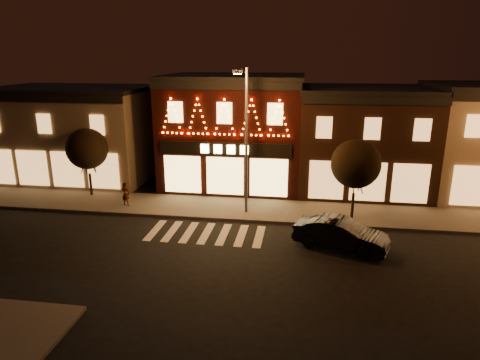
# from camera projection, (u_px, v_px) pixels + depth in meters

# --- Properties ---
(ground) EXTENTS (120.00, 120.00, 0.00)m
(ground) POSITION_uv_depth(u_px,v_px,m) (187.00, 267.00, 20.08)
(ground) COLOR black
(ground) RESTS_ON ground
(sidewalk_far) EXTENTS (44.00, 4.00, 0.15)m
(sidewalk_far) POSITION_uv_depth(u_px,v_px,m) (250.00, 209.00, 27.36)
(sidewalk_far) COLOR #47423D
(sidewalk_far) RESTS_ON ground
(building_left) EXTENTS (12.20, 8.28, 7.30)m
(building_left) POSITION_uv_depth(u_px,v_px,m) (76.00, 133.00, 34.16)
(building_left) COLOR #756853
(building_left) RESTS_ON ground
(building_pulp) EXTENTS (10.20, 8.34, 8.30)m
(building_pulp) POSITION_uv_depth(u_px,v_px,m) (234.00, 130.00, 32.16)
(building_pulp) COLOR black
(building_pulp) RESTS_ON ground
(building_right_a) EXTENTS (9.20, 8.28, 7.50)m
(building_right_a) POSITION_uv_depth(u_px,v_px,m) (362.00, 139.00, 30.95)
(building_right_a) COLOR #351D12
(building_right_a) RESTS_ON ground
(streetlamp_mid) EXTENTS (0.65, 2.03, 8.83)m
(streetlamp_mid) POSITION_uv_depth(u_px,v_px,m) (245.00, 131.00, 25.09)
(streetlamp_mid) COLOR #59595E
(streetlamp_mid) RESTS_ON sidewalk_far
(tree_left) EXTENTS (2.84, 2.84, 4.74)m
(tree_left) POSITION_uv_depth(u_px,v_px,m) (87.00, 149.00, 29.10)
(tree_left) COLOR black
(tree_left) RESTS_ON sidewalk_far
(tree_right) EXTENTS (2.90, 2.90, 4.84)m
(tree_right) POSITION_uv_depth(u_px,v_px,m) (356.00, 164.00, 24.74)
(tree_right) COLOR black
(tree_right) RESTS_ON sidewalk_far
(dark_sedan) EXTENTS (5.06, 3.15, 1.57)m
(dark_sedan) POSITION_uv_depth(u_px,v_px,m) (341.00, 234.00, 21.81)
(dark_sedan) COLOR black
(dark_sedan) RESTS_ON ground
(pedestrian) EXTENTS (0.65, 0.50, 1.58)m
(pedestrian) POSITION_uv_depth(u_px,v_px,m) (126.00, 194.00, 27.65)
(pedestrian) COLOR gray
(pedestrian) RESTS_ON sidewalk_far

